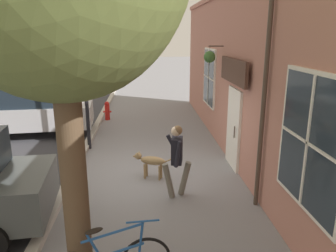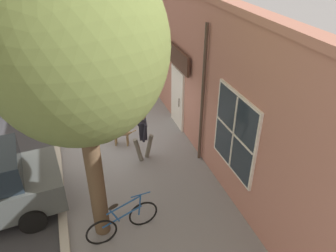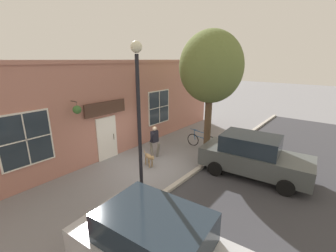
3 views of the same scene
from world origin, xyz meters
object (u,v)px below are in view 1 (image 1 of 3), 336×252
at_px(dog_on_leash, 151,161).
at_px(street_lamp, 82,36).
at_px(pedestrian_walking, 177,155).
at_px(parked_car_nearest_curb, 30,110).
at_px(fire_hydrant, 107,110).

distance_m(dog_on_leash, street_lamp, 4.17).
xyz_separation_m(pedestrian_walking, street_lamp, (2.39, -3.29, 2.42)).
xyz_separation_m(pedestrian_walking, parked_car_nearest_curb, (4.63, -4.95, -0.07)).
xyz_separation_m(dog_on_leash, parked_car_nearest_curb, (4.09, -3.98, 0.44)).
bearing_deg(pedestrian_walking, dog_on_leash, -60.96).
distance_m(parked_car_nearest_curb, street_lamp, 3.74).
bearing_deg(street_lamp, pedestrian_walking, 126.01).
distance_m(pedestrian_walking, fire_hydrant, 7.21).
bearing_deg(street_lamp, fire_hydrant, -93.11).
bearing_deg(street_lamp, parked_car_nearest_curb, -36.51).
distance_m(pedestrian_walking, parked_car_nearest_curb, 6.78).
xyz_separation_m(parked_car_nearest_curb, fire_hydrant, (-2.43, -1.89, -0.48)).
xyz_separation_m(parked_car_nearest_curb, street_lamp, (-2.24, 1.66, 2.49)).
bearing_deg(dog_on_leash, pedestrian_walking, 119.04).
height_order(dog_on_leash, parked_car_nearest_curb, parked_car_nearest_curb).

